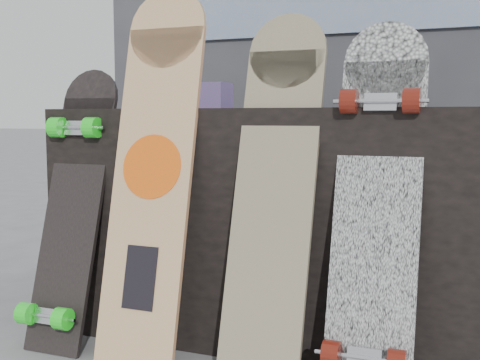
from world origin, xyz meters
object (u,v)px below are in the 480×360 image
at_px(vendor_table, 288,223).
at_px(longboard_geisha, 154,162).
at_px(longboard_celtic, 275,183).
at_px(skateboard_dark, 72,202).
at_px(longboard_cascadia, 377,200).

xyz_separation_m(vendor_table, longboard_geisha, (-0.34, -0.34, 0.23)).
bearing_deg(longboard_celtic, vendor_table, 100.30).
relative_size(vendor_table, longboard_celtic, 1.46).
bearing_deg(vendor_table, longboard_celtic, -79.70).
bearing_deg(longboard_geisha, skateboard_dark, -179.90).
xyz_separation_m(longboard_geisha, skateboard_dark, (-0.32, -0.00, -0.15)).
height_order(longboard_geisha, longboard_celtic, longboard_geisha).
xyz_separation_m(longboard_geisha, longboard_celtic, (0.40, 0.00, -0.05)).
relative_size(longboard_celtic, skateboard_dark, 1.16).
bearing_deg(skateboard_dark, vendor_table, 27.51).
bearing_deg(longboard_geisha, longboard_cascadia, 0.74).
bearing_deg(longboard_geisha, vendor_table, 45.10).
distance_m(vendor_table, longboard_celtic, 0.39).
distance_m(vendor_table, longboard_geisha, 0.54).
xyz_separation_m(longboard_celtic, skateboard_dark, (-0.72, -0.00, -0.10)).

